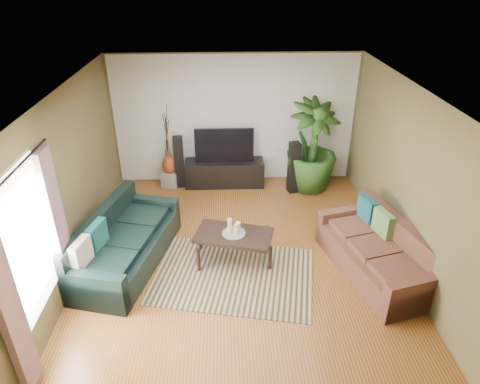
{
  "coord_description": "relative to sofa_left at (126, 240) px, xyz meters",
  "views": [
    {
      "loc": [
        -0.24,
        -5.66,
        4.23
      ],
      "look_at": [
        0.0,
        0.2,
        1.05
      ],
      "focal_mm": 32.0,
      "sensor_mm": 36.0,
      "label": 1
    }
  ],
  "objects": [
    {
      "name": "floor",
      "position": [
        1.79,
        0.13,
        -0.42
      ],
      "size": [
        5.5,
        5.5,
        0.0
      ],
      "primitive_type": "plane",
      "color": "#995527",
      "rests_on": "ground"
    },
    {
      "name": "ceiling",
      "position": [
        1.79,
        0.13,
        2.28
      ],
      "size": [
        5.5,
        5.5,
        0.0
      ],
      "primitive_type": "plane",
      "rotation": [
        3.14,
        0.0,
        0.0
      ],
      "color": "white",
      "rests_on": "ground"
    },
    {
      "name": "wall_back",
      "position": [
        1.79,
        2.88,
        0.93
      ],
      "size": [
        5.0,
        0.0,
        5.0
      ],
      "primitive_type": "plane",
      "rotation": [
        1.57,
        0.0,
        0.0
      ],
      "color": "brown",
      "rests_on": "ground"
    },
    {
      "name": "wall_front",
      "position": [
        1.79,
        -2.62,
        0.93
      ],
      "size": [
        5.0,
        0.0,
        5.0
      ],
      "primitive_type": "plane",
      "rotation": [
        -1.57,
        0.0,
        0.0
      ],
      "color": "brown",
      "rests_on": "ground"
    },
    {
      "name": "wall_left",
      "position": [
        -0.71,
        0.13,
        0.92
      ],
      "size": [
        0.0,
        5.5,
        5.5
      ],
      "primitive_type": "plane",
      "rotation": [
        1.57,
        0.0,
        1.57
      ],
      "color": "brown",
      "rests_on": "ground"
    },
    {
      "name": "wall_right",
      "position": [
        4.29,
        0.13,
        0.92
      ],
      "size": [
        0.0,
        5.5,
        5.5
      ],
      "primitive_type": "plane",
      "rotation": [
        1.57,
        0.0,
        -1.57
      ],
      "color": "brown",
      "rests_on": "ground"
    },
    {
      "name": "backwall_panel",
      "position": [
        1.79,
        2.87,
        0.93
      ],
      "size": [
        4.9,
        0.0,
        4.9
      ],
      "primitive_type": "plane",
      "rotation": [
        1.57,
        0.0,
        0.0
      ],
      "color": "white",
      "rests_on": "ground"
    },
    {
      "name": "window_pane",
      "position": [
        -0.69,
        -1.47,
        0.97
      ],
      "size": [
        0.0,
        1.8,
        1.8
      ],
      "primitive_type": "plane",
      "rotation": [
        1.57,
        0.0,
        1.57
      ],
      "color": "white",
      "rests_on": "ground"
    },
    {
      "name": "curtain_near",
      "position": [
        -0.64,
        -2.22,
        0.72
      ],
      "size": [
        0.08,
        0.35,
        2.2
      ],
      "primitive_type": "cube",
      "color": "gray",
      "rests_on": "ground"
    },
    {
      "name": "curtain_far",
      "position": [
        -0.64,
        -0.72,
        0.72
      ],
      "size": [
        0.08,
        0.35,
        2.2
      ],
      "primitive_type": "cube",
      "color": "gray",
      "rests_on": "ground"
    },
    {
      "name": "curtain_rod",
      "position": [
        -0.64,
        -1.47,
        1.87
      ],
      "size": [
        0.03,
        1.9,
        0.03
      ],
      "primitive_type": "cylinder",
      "rotation": [
        1.57,
        0.0,
        0.0
      ],
      "color": "black",
      "rests_on": "ground"
    },
    {
      "name": "sofa_left",
      "position": [
        0.0,
        0.0,
        0.0
      ],
      "size": [
        1.5,
        2.44,
        0.85
      ],
      "primitive_type": "cube",
      "rotation": [
        0.0,
        0.0,
        1.33
      ],
      "color": "black",
      "rests_on": "floor"
    },
    {
      "name": "sofa_right",
      "position": [
        3.8,
        -0.4,
        0.0
      ],
      "size": [
        1.42,
        2.22,
        0.85
      ],
      "primitive_type": "cube",
      "rotation": [
        0.0,
        0.0,
        -1.31
      ],
      "color": "#562F24",
      "rests_on": "floor"
    },
    {
      "name": "area_rug",
      "position": [
        1.66,
        -0.41,
        -0.42
      ],
      "size": [
        2.66,
        2.11,
        0.01
      ],
      "primitive_type": "cube",
      "rotation": [
        0.0,
        0.0,
        -0.2
      ],
      "color": "tan",
      "rests_on": "floor"
    },
    {
      "name": "coffee_table",
      "position": [
        1.68,
        0.02,
        -0.18
      ],
      "size": [
        1.31,
        0.93,
        0.48
      ],
      "primitive_type": "cube",
      "rotation": [
        0.0,
        0.0,
        -0.27
      ],
      "color": "black",
      "rests_on": "floor"
    },
    {
      "name": "candle_tray",
      "position": [
        1.68,
        0.02,
        0.07
      ],
      "size": [
        0.36,
        0.36,
        0.02
      ],
      "primitive_type": "cylinder",
      "color": "gray",
      "rests_on": "coffee_table"
    },
    {
      "name": "candle_tall",
      "position": [
        1.62,
        0.05,
        0.19
      ],
      "size": [
        0.08,
        0.08,
        0.24
      ],
      "primitive_type": "cylinder",
      "color": "beige",
      "rests_on": "candle_tray"
    },
    {
      "name": "candle_mid",
      "position": [
        1.72,
        -0.02,
        0.16
      ],
      "size": [
        0.08,
        0.08,
        0.18
      ],
      "primitive_type": "cylinder",
      "color": "beige",
      "rests_on": "candle_tray"
    },
    {
      "name": "candle_short",
      "position": [
        1.75,
        0.08,
        0.15
      ],
      "size": [
        0.08,
        0.08,
        0.15
      ],
      "primitive_type": "cylinder",
      "color": "beige",
      "rests_on": "candle_tray"
    },
    {
      "name": "tv_stand",
      "position": [
        1.56,
        2.63,
        -0.15
      ],
      "size": [
        1.65,
        0.51,
        0.55
      ],
      "primitive_type": "cube",
      "rotation": [
        0.0,
        0.0,
        -0.01
      ],
      "color": "black",
      "rests_on": "floor"
    },
    {
      "name": "television",
      "position": [
        1.56,
        2.63,
        0.48
      ],
      "size": [
        1.21,
        0.07,
        0.71
      ],
      "primitive_type": "cube",
      "color": "black",
      "rests_on": "tv_stand"
    },
    {
      "name": "speaker_left",
      "position": [
        0.61,
        2.63,
        0.12
      ],
      "size": [
        0.21,
        0.23,
        1.09
      ],
      "primitive_type": "cube",
      "rotation": [
        0.0,
        0.0,
        0.07
      ],
      "color": "black",
      "rests_on": "floor"
    },
    {
      "name": "speaker_right",
      "position": [
        2.96,
        2.27,
        0.12
      ],
      "size": [
        0.24,
        0.26,
        1.08
      ],
      "primitive_type": "cube",
      "rotation": [
        0.0,
        0.0,
        0.24
      ],
      "color": "black",
      "rests_on": "floor"
    },
    {
      "name": "potted_plant",
      "position": [
        3.32,
        2.42,
        0.51
      ],
      "size": [
        1.38,
        1.38,
        1.87
      ],
      "primitive_type": "imported",
      "rotation": [
        0.0,
        0.0,
        0.41
      ],
      "color": "#234717",
      "rests_on": "floor"
    },
    {
      "name": "plant_pot",
      "position": [
        3.32,
        2.42,
        -0.29
      ],
      "size": [
        0.35,
        0.35,
        0.27
      ],
      "primitive_type": "cylinder",
      "color": "black",
      "rests_on": "floor"
    },
    {
      "name": "pedestal",
      "position": [
        0.4,
        2.63,
        -0.26
      ],
      "size": [
        0.38,
        0.38,
        0.33
      ],
      "primitive_type": "cube",
      "rotation": [
        0.0,
        0.0,
        -0.19
      ],
      "color": "gray",
      "rests_on": "floor"
    },
    {
      "name": "vase",
      "position": [
        0.4,
        2.63,
        0.05
      ],
      "size": [
        0.3,
        0.3,
        0.42
      ],
      "primitive_type": "ellipsoid",
      "color": "maroon",
      "rests_on": "pedestal"
    },
    {
      "name": "side_table",
      "position": [
        -0.27,
        0.99,
        -0.17
      ],
      "size": [
        0.51,
        0.51,
        0.5
      ],
      "primitive_type": "cube",
      "rotation": [
        0.0,
        0.0,
        -0.08
      ],
      "color": "brown",
      "rests_on": "floor"
    }
  ]
}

